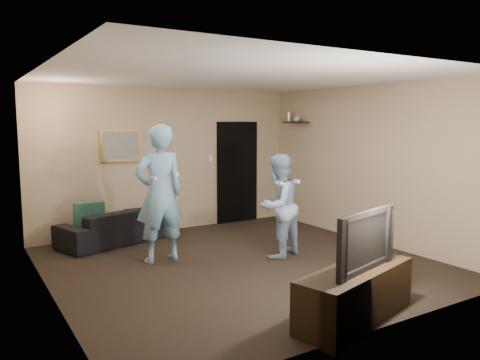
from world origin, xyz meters
TOP-DOWN VIEW (x-y plane):
  - ground at (0.00, 0.00)m, footprint 5.00×5.00m
  - ceiling at (0.00, 0.00)m, footprint 5.00×5.00m
  - wall_back at (0.00, 2.50)m, footprint 5.00×0.04m
  - wall_front at (0.00, -2.50)m, footprint 5.00×0.04m
  - wall_left at (-2.50, 0.00)m, footprint 0.04×5.00m
  - wall_right at (2.50, 0.00)m, footprint 0.04×5.00m
  - sofa at (-1.10, 2.09)m, footprint 2.09×1.31m
  - throw_pillow at (-1.56, 2.09)m, footprint 0.47×0.16m
  - painting_frame at (-0.90, 2.48)m, footprint 0.72×0.05m
  - painting_canvas at (-0.90, 2.45)m, footprint 0.62×0.01m
  - doorway at (1.45, 2.47)m, footprint 0.90×0.06m
  - light_switch at (0.85, 2.48)m, footprint 0.08×0.02m
  - wall_shelf at (2.39, 1.80)m, footprint 0.20×0.60m
  - shelf_vase at (2.39, 1.77)m, footprint 0.18×0.18m
  - shelf_figurine at (2.39, 2.03)m, footprint 0.06×0.06m
  - tv_console at (0.01, -2.22)m, footprint 1.62×0.89m
  - television at (0.01, -2.22)m, footprint 1.05×0.41m
  - wii_player_left at (-0.91, 0.70)m, footprint 0.72×0.53m
  - wii_player_right at (0.67, 0.01)m, footprint 0.88×0.78m

SIDE VIEW (x-z plane):
  - ground at x=0.00m, z-range 0.00..0.00m
  - tv_console at x=0.01m, z-range -0.03..0.53m
  - sofa at x=-1.10m, z-range 0.00..0.57m
  - throw_pillow at x=-1.56m, z-range 0.25..0.71m
  - wii_player_right at x=0.67m, z-range 0.00..1.53m
  - television at x=0.01m, z-range 0.53..1.13m
  - wii_player_left at x=-0.91m, z-range 0.00..1.96m
  - doorway at x=1.45m, z-range 0.00..2.00m
  - wall_back at x=0.00m, z-range 0.00..2.60m
  - wall_front at x=0.00m, z-range 0.00..2.60m
  - wall_left at x=-2.50m, z-range 0.00..2.60m
  - wall_right at x=2.50m, z-range 0.00..2.60m
  - light_switch at x=0.85m, z-range 1.24..1.36m
  - painting_frame at x=-0.90m, z-range 1.32..1.89m
  - painting_canvas at x=-0.90m, z-range 1.37..1.83m
  - wall_shelf at x=2.39m, z-range 1.98..2.00m
  - shelf_vase at x=2.39m, z-range 2.00..2.15m
  - shelf_figurine at x=2.39m, z-range 2.00..2.18m
  - ceiling at x=0.00m, z-range 2.58..2.62m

